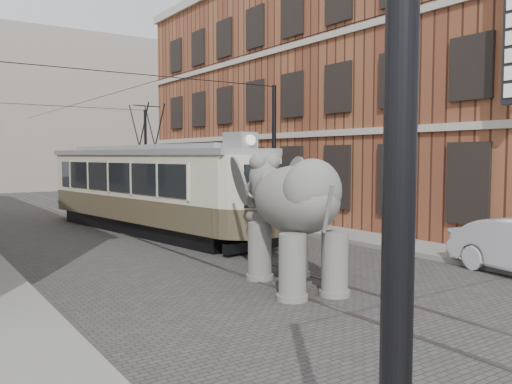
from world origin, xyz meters
TOP-DOWN VIEW (x-y plane):
  - ground at (0.00, 0.00)m, footprint 120.00×120.00m
  - tram_rails at (0.00, 0.00)m, footprint 1.54×80.00m
  - sidewalk_right at (6.00, 0.00)m, footprint 2.00×60.00m
  - brick_building at (11.00, 9.00)m, footprint 8.00×26.00m
  - distant_block at (0.00, 40.00)m, footprint 28.00×10.00m
  - catenary at (-0.20, 5.00)m, footprint 11.00×30.20m
  - tram at (0.31, 7.84)m, footprint 4.43×13.05m
  - elephant at (-0.30, -2.40)m, footprint 4.02×5.70m

SIDE VIEW (x-z plane):
  - ground at x=0.00m, z-range 0.00..0.00m
  - tram_rails at x=0.00m, z-range 0.00..0.02m
  - sidewalk_right at x=6.00m, z-range 0.00..0.15m
  - elephant at x=-0.30m, z-range 0.00..3.16m
  - tram at x=0.31m, z-range 0.00..5.08m
  - catenary at x=-0.20m, z-range 0.00..6.00m
  - brick_building at x=11.00m, z-range 0.00..12.00m
  - distant_block at x=0.00m, z-range 0.00..14.00m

